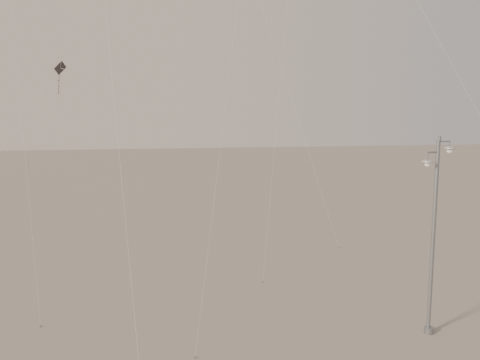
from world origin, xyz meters
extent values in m
plane|color=gray|center=(0.00, 0.00, 0.00)|extent=(160.00, 160.00, 0.00)
cylinder|color=gray|center=(6.60, 1.54, 0.15)|extent=(0.44, 0.44, 0.30)
cylinder|color=gray|center=(6.60, 1.54, 4.44)|extent=(0.26, 0.18, 8.88)
cylinder|color=gray|center=(6.68, 1.54, 8.93)|extent=(0.14, 0.14, 0.18)
cylinder|color=gray|center=(6.93, 1.57, 8.78)|extent=(0.50, 0.12, 0.07)
cylinder|color=gray|center=(7.18, 1.59, 8.63)|extent=(0.06, 0.06, 0.30)
ellipsoid|color=beige|center=(7.18, 1.59, 8.48)|extent=(0.52, 0.52, 0.18)
cylinder|color=gray|center=(6.39, 1.46, 8.33)|extent=(0.60, 0.23, 0.07)
cylinder|color=gray|center=(6.10, 1.37, 8.13)|extent=(0.06, 0.06, 0.40)
ellipsoid|color=beige|center=(6.10, 1.37, 7.93)|extent=(0.52, 0.52, 0.18)
cylinder|color=gray|center=(-11.11, 4.50, 0.05)|extent=(0.06, 0.06, 0.10)
cylinder|color=beige|center=(-2.04, 4.01, 13.45)|extent=(4.22, 7.79, 26.79)
cylinder|color=gray|center=(-4.14, 0.12, 0.05)|extent=(0.06, 0.06, 0.10)
cylinder|color=gray|center=(0.26, 9.85, 0.05)|extent=(0.06, 0.06, 0.10)
cylinder|color=beige|center=(-7.01, -0.80, 9.41)|extent=(1.78, 8.69, 18.73)
cylinder|color=beige|center=(10.87, 7.60, 10.56)|extent=(5.48, 17.04, 21.03)
cylinder|color=beige|center=(2.56, 19.31, 13.40)|extent=(8.08, 4.98, 26.71)
cylinder|color=gray|center=(6.59, 16.82, 0.05)|extent=(0.06, 0.06, 0.10)
cube|color=#362F2D|center=(-10.37, 9.29, 12.00)|extent=(0.57, 0.50, 0.73)
cylinder|color=#362F2D|center=(-10.49, 9.38, 11.17)|extent=(0.15, 0.12, 1.02)
camera|label=1|loc=(-5.54, -26.12, 11.69)|focal=50.00mm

